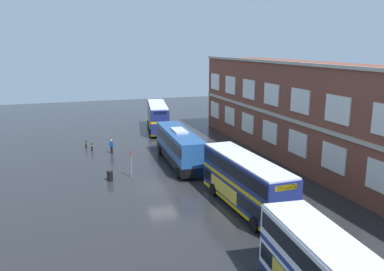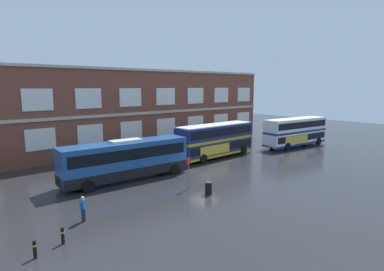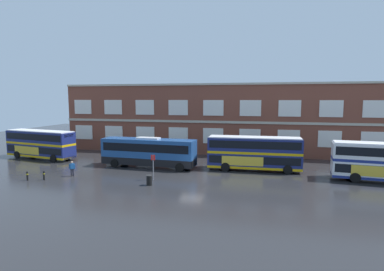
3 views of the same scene
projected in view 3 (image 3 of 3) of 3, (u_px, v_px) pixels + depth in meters
ground_plane at (195, 173)px, 36.79m from camera, size 120.00×120.00×0.00m
brick_terminal_building at (217, 119)px, 51.59m from camera, size 49.68×8.19×10.94m
double_decker_near at (40, 144)px, 45.39m from camera, size 11.28×4.47×4.07m
double_decker_middle at (254, 153)px, 37.91m from camera, size 11.07×3.09×4.07m
touring_coach at (149, 152)px, 39.56m from camera, size 12.11×3.32×3.80m
waiting_passenger at (72, 168)px, 35.05m from camera, size 0.54×0.51×1.70m
bus_stand_flag at (153, 165)px, 33.44m from camera, size 0.44×0.10×2.70m
station_litter_bin at (149, 180)px, 31.46m from camera, size 0.60×0.60×1.03m
safety_bollard_west at (44, 175)px, 33.52m from camera, size 0.19×0.19×0.95m
safety_bollard_east at (27, 176)px, 33.32m from camera, size 0.19×0.19×0.95m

